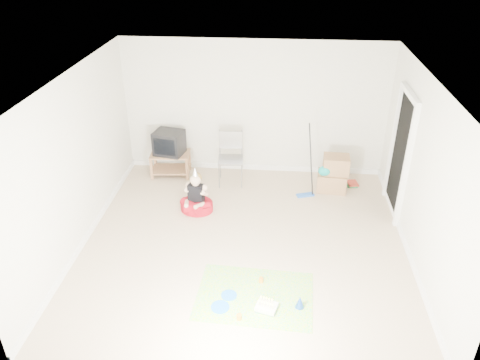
# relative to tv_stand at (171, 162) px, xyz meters

# --- Properties ---
(ground) EXTENTS (5.00, 5.00, 0.00)m
(ground) POSITION_rel_tv_stand_xyz_m (1.61, -2.12, -0.28)
(ground) COLOR beige
(ground) RESTS_ON ground
(doorway_recess) EXTENTS (0.02, 0.90, 2.05)m
(doorway_recess) POSITION_rel_tv_stand_xyz_m (4.09, -0.92, 0.75)
(doorway_recess) COLOR black
(doorway_recess) RESTS_ON ground
(tv_stand) EXTENTS (0.78, 0.52, 0.47)m
(tv_stand) POSITION_rel_tv_stand_xyz_m (0.00, 0.00, 0.00)
(tv_stand) COLOR #946543
(tv_stand) RESTS_ON ground
(crt_tv) EXTENTS (0.61, 0.54, 0.46)m
(crt_tv) POSITION_rel_tv_stand_xyz_m (0.00, 0.00, 0.42)
(crt_tv) COLOR black
(crt_tv) RESTS_ON tv_stand
(folding_chair) EXTENTS (0.49, 0.47, 1.02)m
(folding_chair) POSITION_rel_tv_stand_xyz_m (1.21, -0.23, 0.22)
(folding_chair) COLOR gray
(folding_chair) RESTS_ON ground
(cardboard_boxes) EXTENTS (0.58, 0.45, 0.68)m
(cardboard_boxes) POSITION_rel_tv_stand_xyz_m (3.12, -0.32, 0.05)
(cardboard_boxes) COLOR #A2764E
(cardboard_boxes) RESTS_ON ground
(floor_mop) EXTENTS (0.34, 0.41, 1.29)m
(floor_mop) POSITION_rel_tv_stand_xyz_m (2.62, -0.60, -0.02)
(floor_mop) COLOR blue
(floor_mop) RESTS_ON ground
(book_pile) EXTENTS (0.22, 0.27, 0.06)m
(book_pile) POSITION_rel_tv_stand_xyz_m (3.53, -0.11, -0.25)
(book_pile) COLOR #256F3D
(book_pile) RESTS_ON ground
(seated_woman) EXTENTS (0.68, 0.68, 0.83)m
(seated_woman) POSITION_rel_tv_stand_xyz_m (0.72, -1.24, -0.10)
(seated_woman) COLOR #B2101E
(seated_woman) RESTS_ON ground
(party_mat) EXTENTS (1.61, 1.20, 0.01)m
(party_mat) POSITION_rel_tv_stand_xyz_m (1.85, -3.29, -0.27)
(party_mat) COLOR #FF3596
(party_mat) RESTS_ON ground
(birthday_cake) EXTENTS (0.31, 0.28, 0.13)m
(birthday_cake) POSITION_rel_tv_stand_xyz_m (2.01, -3.53, -0.24)
(birthday_cake) COLOR white
(birthday_cake) RESTS_ON party_mat
(blue_plate_near) EXTENTS (0.28, 0.28, 0.01)m
(blue_plate_near) POSITION_rel_tv_stand_xyz_m (1.50, -3.32, -0.26)
(blue_plate_near) COLOR blue
(blue_plate_near) RESTS_ON party_mat
(blue_plate_far) EXTENTS (0.27, 0.27, 0.01)m
(blue_plate_far) POSITION_rel_tv_stand_xyz_m (1.41, -3.55, -0.26)
(blue_plate_far) COLOR blue
(blue_plate_far) RESTS_ON party_mat
(orange_cup_near) EXTENTS (0.08, 0.08, 0.07)m
(orange_cup_near) POSITION_rel_tv_stand_xyz_m (1.92, -3.02, -0.23)
(orange_cup_near) COLOR orange
(orange_cup_near) RESTS_ON party_mat
(orange_cup_far) EXTENTS (0.07, 0.07, 0.07)m
(orange_cup_far) POSITION_rel_tv_stand_xyz_m (1.68, -3.74, -0.23)
(orange_cup_far) COLOR orange
(orange_cup_far) RESTS_ON party_mat
(blue_party_hat) EXTENTS (0.14, 0.14, 0.17)m
(blue_party_hat) POSITION_rel_tv_stand_xyz_m (2.44, -3.46, -0.18)
(blue_party_hat) COLOR blue
(blue_party_hat) RESTS_ON party_mat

